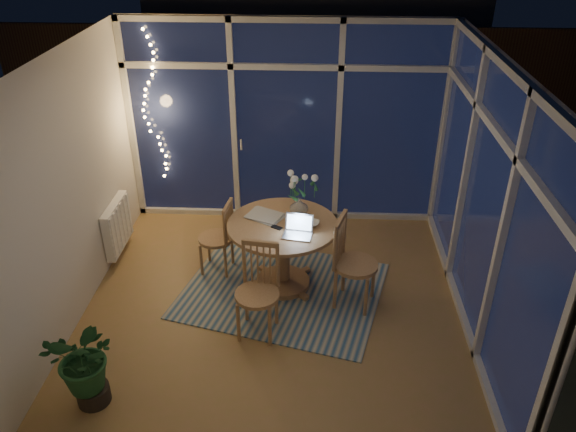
# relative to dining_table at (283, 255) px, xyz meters

# --- Properties ---
(floor) EXTENTS (4.00, 4.00, 0.00)m
(floor) POSITION_rel_dining_table_xyz_m (-0.05, -0.38, -0.40)
(floor) COLOR olive
(floor) RESTS_ON ground
(ceiling) EXTENTS (4.00, 4.00, 0.00)m
(ceiling) POSITION_rel_dining_table_xyz_m (-0.05, -0.38, 2.20)
(ceiling) COLOR white
(ceiling) RESTS_ON wall_back
(wall_back) EXTENTS (4.00, 0.04, 2.60)m
(wall_back) POSITION_rel_dining_table_xyz_m (-0.05, 1.62, 0.90)
(wall_back) COLOR silver
(wall_back) RESTS_ON floor
(wall_front) EXTENTS (4.00, 0.04, 2.60)m
(wall_front) POSITION_rel_dining_table_xyz_m (-0.05, -2.38, 0.90)
(wall_front) COLOR silver
(wall_front) RESTS_ON floor
(wall_left) EXTENTS (0.04, 4.00, 2.60)m
(wall_left) POSITION_rel_dining_table_xyz_m (-2.05, -0.38, 0.90)
(wall_left) COLOR silver
(wall_left) RESTS_ON floor
(wall_right) EXTENTS (0.04, 4.00, 2.60)m
(wall_right) POSITION_rel_dining_table_xyz_m (1.95, -0.38, 0.90)
(wall_right) COLOR silver
(wall_right) RESTS_ON floor
(window_wall_back) EXTENTS (4.00, 0.10, 2.60)m
(window_wall_back) POSITION_rel_dining_table_xyz_m (-0.05, 1.58, 0.90)
(window_wall_back) COLOR silver
(window_wall_back) RESTS_ON floor
(window_wall_right) EXTENTS (0.10, 4.00, 2.60)m
(window_wall_right) POSITION_rel_dining_table_xyz_m (1.91, -0.38, 0.90)
(window_wall_right) COLOR silver
(window_wall_right) RESTS_ON floor
(radiator) EXTENTS (0.10, 0.70, 0.58)m
(radiator) POSITION_rel_dining_table_xyz_m (-1.99, 0.52, 0.00)
(radiator) COLOR white
(radiator) RESTS_ON wall_left
(fairy_lights) EXTENTS (0.24, 0.10, 1.85)m
(fairy_lights) POSITION_rel_dining_table_xyz_m (-1.70, 1.50, 1.13)
(fairy_lights) COLOR #F9B963
(fairy_lights) RESTS_ON window_wall_back
(garden_patio) EXTENTS (12.00, 6.00, 0.10)m
(garden_patio) POSITION_rel_dining_table_xyz_m (0.45, 4.62, -0.46)
(garden_patio) COLOR black
(garden_patio) RESTS_ON ground
(garden_fence) EXTENTS (11.00, 0.08, 1.80)m
(garden_fence) POSITION_rel_dining_table_xyz_m (-0.05, 5.12, 0.50)
(garden_fence) COLOR #392014
(garden_fence) RESTS_ON ground
(garden_shrubs) EXTENTS (0.90, 0.90, 0.90)m
(garden_shrubs) POSITION_rel_dining_table_xyz_m (-0.85, 3.02, 0.05)
(garden_shrubs) COLOR #1A3216
(garden_shrubs) RESTS_ON ground
(rug) EXTENTS (2.45, 2.15, 0.01)m
(rug) POSITION_rel_dining_table_xyz_m (0.00, -0.10, -0.39)
(rug) COLOR #B4AC92
(rug) RESTS_ON floor
(dining_table) EXTENTS (1.43, 1.43, 0.80)m
(dining_table) POSITION_rel_dining_table_xyz_m (0.00, 0.00, 0.00)
(dining_table) COLOR olive
(dining_table) RESTS_ON floor
(chair_left) EXTENTS (0.47, 0.47, 0.90)m
(chair_left) POSITION_rel_dining_table_xyz_m (-0.77, 0.26, 0.05)
(chair_left) COLOR olive
(chair_left) RESTS_ON floor
(chair_right) EXTENTS (0.60, 0.60, 1.03)m
(chair_right) POSITION_rel_dining_table_xyz_m (0.77, -0.28, 0.12)
(chair_right) COLOR olive
(chair_right) RESTS_ON floor
(chair_front) EXTENTS (0.51, 0.51, 0.98)m
(chair_front) POSITION_rel_dining_table_xyz_m (-0.20, -0.79, 0.09)
(chair_front) COLOR olive
(chair_front) RESTS_ON floor
(laptop) EXTENTS (0.33, 0.30, 0.21)m
(laptop) POSITION_rel_dining_table_xyz_m (0.16, -0.23, 0.50)
(laptop) COLOR silver
(laptop) RESTS_ON dining_table
(flower_vase) EXTENTS (0.25, 0.25, 0.21)m
(flower_vase) POSITION_rel_dining_table_xyz_m (0.16, 0.19, 0.50)
(flower_vase) COLOR white
(flower_vase) RESTS_ON dining_table
(bowl) EXTENTS (0.19, 0.19, 0.04)m
(bowl) POSITION_rel_dining_table_xyz_m (0.30, -0.01, 0.42)
(bowl) COLOR white
(bowl) RESTS_ON dining_table
(newspapers) EXTENTS (0.45, 0.42, 0.02)m
(newspapers) POSITION_rel_dining_table_xyz_m (-0.22, 0.17, 0.41)
(newspapers) COLOR beige
(newspapers) RESTS_ON dining_table
(phone) EXTENTS (0.13, 0.11, 0.01)m
(phone) POSITION_rel_dining_table_xyz_m (-0.06, -0.09, 0.40)
(phone) COLOR black
(phone) RESTS_ON dining_table
(potted_plant) EXTENTS (0.67, 0.62, 0.76)m
(potted_plant) POSITION_rel_dining_table_xyz_m (-1.52, -1.73, -0.02)
(potted_plant) COLOR #1C4E26
(potted_plant) RESTS_ON floor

